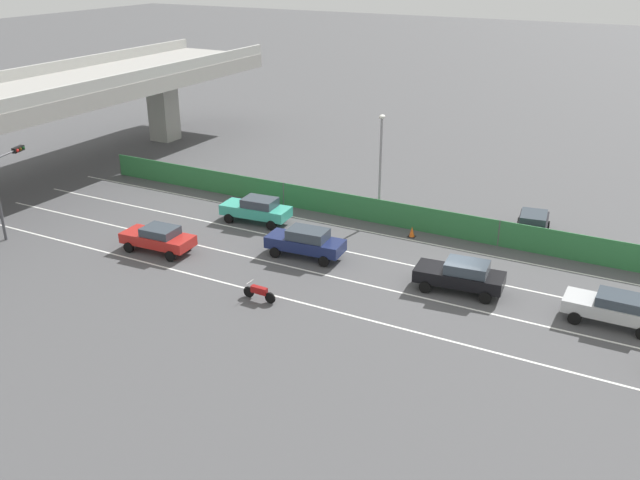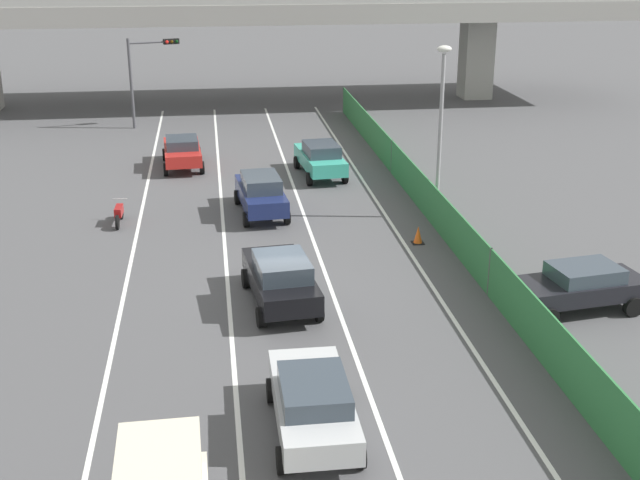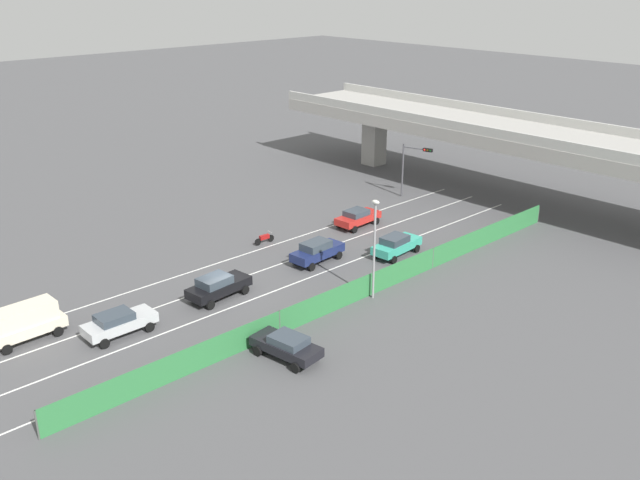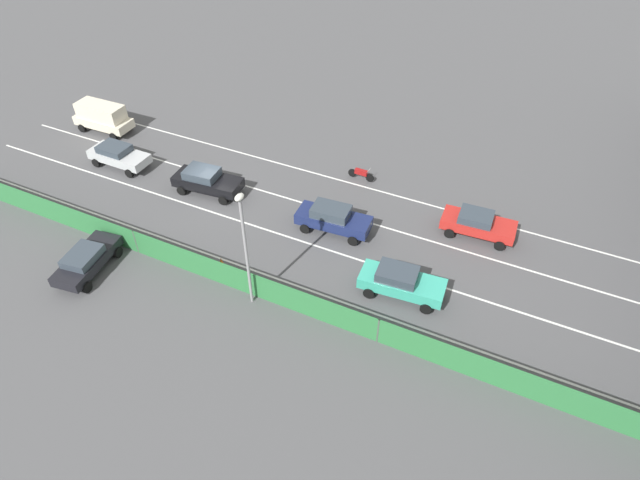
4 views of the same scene
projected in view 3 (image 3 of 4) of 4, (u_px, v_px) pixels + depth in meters
ground_plane at (225, 296)px, 48.51m from camera, size 300.00×300.00×0.00m
lane_line_left_edge at (257, 250)px, 56.49m from camera, size 0.14×49.94×0.01m
lane_line_mid_left at (284, 262)px, 54.12m from camera, size 0.14×49.94×0.01m
lane_line_mid_right at (314, 276)px, 51.74m from camera, size 0.14×49.94×0.01m
lane_line_right_edge at (347, 290)px, 49.37m from camera, size 0.14×49.94×0.01m
elevated_overpass at (504, 136)px, 67.76m from camera, size 53.88×9.68×8.01m
green_fence at (364, 287)px, 47.93m from camera, size 0.10×46.04×1.68m
car_taxi_teal at (396, 244)px, 55.17m from camera, size 2.30×4.77×1.71m
car_sedan_black at (218, 286)px, 47.89m from camera, size 2.42×4.83×1.72m
car_sedan_silver at (119, 322)px, 43.02m from camera, size 2.01×4.53×1.59m
car_sedan_red at (358, 217)px, 61.48m from camera, size 2.22×4.55×1.58m
car_sedan_navy at (317, 251)px, 53.87m from camera, size 2.21×4.76×1.76m
car_van_cream at (25, 321)px, 42.32m from camera, size 2.11×4.71×2.29m
motorcycle at (264, 238)px, 57.76m from camera, size 0.60×1.95×0.93m
parked_sedan_dark at (287, 345)px, 40.44m from camera, size 4.59×2.50×1.52m
traffic_light at (413, 161)px, 68.17m from camera, size 3.12×1.01×5.45m
street_lamp at (375, 240)px, 46.70m from camera, size 0.60×0.36×7.21m
traffic_cone at (327, 299)px, 47.32m from camera, size 0.47×0.47×0.69m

